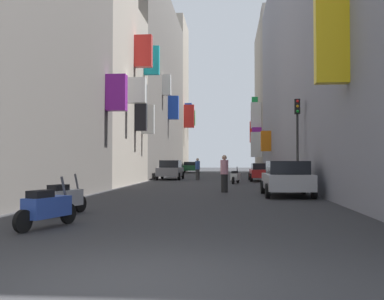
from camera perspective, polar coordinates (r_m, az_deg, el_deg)
The scene contains 18 objects.
ground_plane at distance 35.33m, azimuth 2.97°, elevation -3.93°, with size 140.00×140.00×0.00m, color #2D2D30.
building_left_mid_a at distance 28.21m, azimuth -14.60°, elevation 11.97°, with size 7.19×6.44×16.10m.
building_left_mid_b at distance 32.50m, azimuth -11.64°, elevation 6.55°, with size 7.13×3.56×12.05m.
building_left_mid_c at distance 46.55m, azimuth -6.60°, elevation 8.29°, with size 7.05×24.65×18.82m.
building_left_far at distance 62.64m, azimuth -3.55°, elevation 6.99°, with size 7.40×8.02×21.53m.
building_right_near at distance 29.09m, azimuth 18.74°, elevation 13.34°, with size 7.03×44.09×17.82m.
building_right_mid_a at distance 52.23m, azimuth 12.43°, elevation 7.63°, with size 7.30×3.54×19.64m.
building_right_mid_b at distance 60.03m, azimuth 11.48°, elevation 6.38°, with size 7.07×12.37×19.44m.
parked_car_grey at distance 35.80m, azimuth -2.87°, elevation -2.59°, with size 1.95×4.16×1.58m.
parked_car_red at distance 33.22m, azimuth 9.25°, elevation -2.82°, with size 1.94×4.23×1.35m.
parked_car_green at distance 57.25m, azimuth -0.18°, elevation -2.25°, with size 1.99×3.98×1.44m.
parked_car_silver at distance 18.94m, azimuth 12.38°, elevation -3.60°, with size 2.01×3.94×1.50m.
scooter_white at distance 29.08m, azimuth 5.76°, elevation -3.53°, with size 0.69×1.89×1.13m.
scooter_blue at distance 10.22m, azimuth -18.63°, elevation -7.16°, with size 0.77×1.88×1.13m.
scooter_silver at distance 12.50m, azimuth -16.63°, elevation -6.14°, with size 0.77×1.93×1.13m.
pedestrian_crossing at distance 34.54m, azimuth 0.74°, elevation -2.53°, with size 0.50×0.50×1.75m.
pedestrian_near_left at distance 20.79m, azimuth 4.30°, elevation -3.13°, with size 0.52×0.52×1.79m.
traffic_light_near_corner at distance 21.98m, azimuth 13.73°, elevation 2.73°, with size 0.26×0.34×4.58m.
Camera 1 is at (1.28, -5.27, 1.48)m, focal length 40.41 mm.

